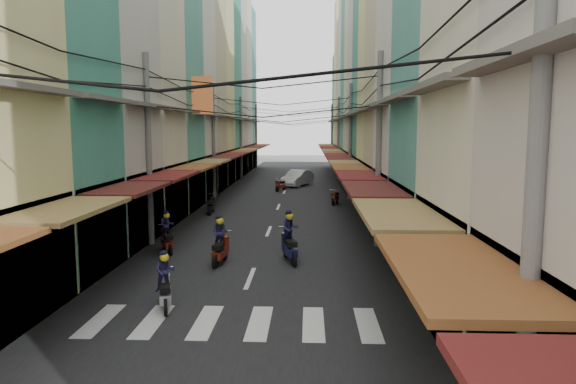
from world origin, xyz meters
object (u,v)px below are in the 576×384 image
(white_car, at_px, (297,186))
(market_umbrella, at_px, (528,271))
(bicycle, at_px, (421,258))
(traffic_sign, at_px, (461,238))

(white_car, bearing_deg, market_umbrella, -59.03)
(white_car, distance_m, bicycle, 25.92)
(market_umbrella, xyz_separation_m, traffic_sign, (-0.75, 2.16, 0.22))
(bicycle, height_order, market_umbrella, market_umbrella)
(white_car, xyz_separation_m, bicycle, (5.42, -25.34, 0.00))
(market_umbrella, bearing_deg, white_car, 99.04)
(white_car, distance_m, traffic_sign, 32.98)
(white_car, height_order, market_umbrella, market_umbrella)
(bicycle, relative_size, traffic_sign, 0.45)
(market_umbrella, bearing_deg, traffic_sign, 109.15)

